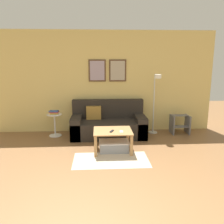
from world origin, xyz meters
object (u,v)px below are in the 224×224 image
floor_lamp (156,97)px  book_stack (54,112)px  remote_control (112,131)px  side_table (55,123)px  cell_phone (121,132)px  storage_bin (114,146)px  coffee_table (113,134)px  couch (108,124)px  step_stool (180,124)px

floor_lamp → book_stack: 2.49m
book_stack → remote_control: 1.77m
side_table → cell_phone: (1.52, -1.17, 0.11)m
floor_lamp → storage_bin: bearing=-136.4°
storage_bin → side_table: side_table is taller
storage_bin → floor_lamp: 1.71m
remote_control → cell_phone: 0.19m
coffee_table → side_table: bearing=141.8°
floor_lamp → cell_phone: bearing=-129.9°
storage_bin → side_table: size_ratio=1.11×
couch → step_stool: couch is taller
couch → coffee_table: bearing=-87.2°
coffee_table → floor_lamp: size_ratio=0.51×
storage_bin → floor_lamp: bearing=43.6°
storage_bin → floor_lamp: size_ratio=0.40×
coffee_table → remote_control: size_ratio=5.15×
coffee_table → storage_bin: 0.25m
floor_lamp → side_table: size_ratio=2.74×
floor_lamp → book_stack: floor_lamp is taller
side_table → book_stack: book_stack is taller
coffee_table → step_stool: 2.09m
step_stool → couch: bearing=-177.9°
couch → floor_lamp: (1.16, -0.00, 0.66)m
step_stool → storage_bin: bearing=-147.9°
couch → floor_lamp: 1.33m
couch → cell_phone: (0.22, -1.13, 0.16)m
cell_phone → storage_bin: bearing=151.3°
cell_phone → step_stool: bearing=41.2°
side_table → step_stool: bearing=0.5°
remote_control → step_stool: size_ratio=0.32×
coffee_table → cell_phone: 0.22m
book_stack → cell_phone: size_ratio=1.64×
storage_bin → couch: bearing=94.1°
remote_control → floor_lamp: bearing=66.9°
side_table → remote_control: 1.76m
couch → remote_control: (0.03, -1.10, 0.16)m
coffee_table → storage_bin: (0.03, -0.01, -0.25)m
couch → book_stack: 1.34m
book_stack → cell_phone: 1.93m
cell_phone → couch: bearing=105.6°
floor_lamp → step_stool: (0.67, 0.07, -0.69)m
coffee_table → floor_lamp: 1.62m
couch → remote_control: 1.11m
couch → step_stool: (1.82, 0.07, -0.03)m
coffee_table → storage_bin: size_ratio=1.27×
side_table → step_stool: side_table is taller
cell_phone → step_stool: step_stool is taller
storage_bin → side_table: bearing=142.1°
cell_phone → step_stool: (1.61, 1.19, -0.19)m
book_stack → step_stool: 3.15m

